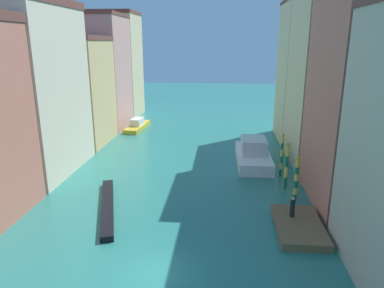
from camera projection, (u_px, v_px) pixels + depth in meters
The scene contains 16 objects.
ground_plane at pixel (191, 151), 44.47m from camera, with size 154.00×154.00×0.00m, color #28756B.
building_left_1 at pixel (29, 89), 35.66m from camera, with size 8.14×12.08×17.26m.
building_left_2 at pixel (75, 91), 46.74m from camera, with size 8.14×9.56×14.00m.
building_left_3 at pixel (99, 72), 55.38m from camera, with size 8.14×9.56×17.37m.
building_left_4 at pixel (116, 65), 64.01m from camera, with size 8.14×8.61×18.36m.
building_right_1 at pixel (371, 96), 28.06m from camera, with size 8.14×10.68×18.18m.
building_right_2 at pixel (333, 68), 38.08m from camera, with size 8.14×10.36×21.09m.
building_right_3 at pixel (311, 72), 47.80m from camera, with size 8.14×9.13×18.50m.
waterfront_dock at pixel (299, 226), 25.86m from camera, with size 3.32×5.95×0.57m.
person_on_dock at pixel (292, 207), 26.58m from camera, with size 0.36×0.36×1.55m.
mooring_pole_0 at pixel (296, 179), 30.07m from camera, with size 0.35×0.35×4.03m.
mooring_pole_1 at pixel (287, 165), 32.82m from camera, with size 0.34×0.34×4.45m.
mooring_pole_2 at pixel (282, 155), 35.83m from camera, with size 0.29×0.29×4.44m.
vaporetto_white at pixel (253, 154), 40.11m from camera, with size 3.74×9.42×2.84m.
gondola_black at pixel (107, 206), 29.10m from camera, with size 4.07×10.30×0.47m.
motorboat_0 at pixel (137, 125), 55.93m from camera, with size 2.67×7.77×1.68m.
Camera 1 is at (3.96, -17.79, 13.20)m, focal length 33.24 mm.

